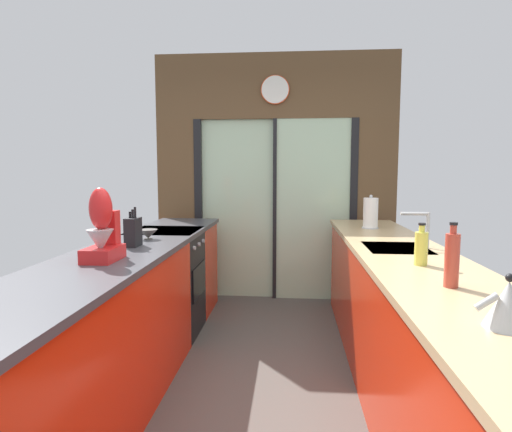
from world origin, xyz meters
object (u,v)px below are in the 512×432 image
object	(u,v)px
soap_bottle_far	(421,247)
paper_towel_roll	(371,213)
oven_range	(166,282)
soap_bottle_near	(452,259)
kettle	(509,305)
mixing_bowl	(148,234)
stand_mixer	(103,233)
knife_block	(133,232)

from	to	relation	value
soap_bottle_far	paper_towel_roll	distance (m)	1.50
oven_range	soap_bottle_far	size ratio (longest dim) A/B	3.96
soap_bottle_near	oven_range	bearing A→B (deg)	136.87
oven_range	paper_towel_roll	world-z (taller)	paper_towel_roll
oven_range	kettle	world-z (taller)	kettle
paper_towel_roll	soap_bottle_far	bearing A→B (deg)	-90.00
mixing_bowl	stand_mixer	bearing A→B (deg)	-90.00
mixing_bowl	kettle	size ratio (longest dim) A/B	0.61
kettle	soap_bottle_near	distance (m)	0.50
knife_block	kettle	xyz separation A→B (m)	(1.78, -1.38, -0.02)
stand_mixer	paper_towel_roll	distance (m)	2.35
soap_bottle_near	paper_towel_roll	distance (m)	1.95
kettle	soap_bottle_near	bearing A→B (deg)	90.22
oven_range	knife_block	distance (m)	0.98
kettle	paper_towel_roll	distance (m)	2.45
knife_block	stand_mixer	world-z (taller)	stand_mixer
mixing_bowl	paper_towel_roll	size ratio (longest dim) A/B	0.47
oven_range	soap_bottle_far	bearing A→B (deg)	-34.56
mixing_bowl	knife_block	xyz separation A→B (m)	(0.00, -0.30, 0.06)
paper_towel_roll	oven_range	bearing A→B (deg)	-171.62
oven_range	stand_mixer	world-z (taller)	stand_mixer
oven_range	soap_bottle_near	distance (m)	2.53
mixing_bowl	soap_bottle_near	world-z (taller)	soap_bottle_near
soap_bottle_far	stand_mixer	bearing A→B (deg)	-179.07
mixing_bowl	stand_mixer	xyz separation A→B (m)	(0.00, -0.77, 0.12)
mixing_bowl	soap_bottle_near	distance (m)	2.14
mixing_bowl	kettle	bearing A→B (deg)	-43.38
oven_range	kettle	size ratio (longest dim) A/B	4.00
kettle	knife_block	bearing A→B (deg)	142.21
mixing_bowl	paper_towel_roll	distance (m)	1.94
mixing_bowl	knife_block	distance (m)	0.31
kettle	paper_towel_roll	world-z (taller)	paper_towel_roll
mixing_bowl	soap_bottle_far	xyz separation A→B (m)	(1.78, -0.74, 0.06)
stand_mixer	kettle	distance (m)	2.00
oven_range	knife_block	world-z (taller)	knife_block
soap_bottle_far	knife_block	bearing A→B (deg)	166.16
oven_range	kettle	distance (m)	2.88
knife_block	paper_towel_roll	bearing A→B (deg)	30.90
soap_bottle_near	stand_mixer	bearing A→B (deg)	166.82
paper_towel_roll	stand_mixer	bearing A→B (deg)	-139.27
kettle	soap_bottle_far	bearing A→B (deg)	90.12
kettle	stand_mixer	bearing A→B (deg)	152.84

